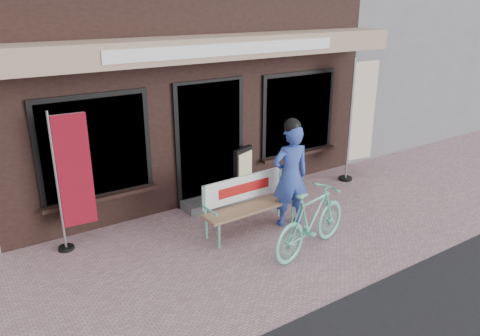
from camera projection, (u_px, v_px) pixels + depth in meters
ground at (278, 244)px, 7.01m from camera, size 70.00×70.00×0.00m
storefront at (137, 23)px, 9.88m from camera, size 7.00×6.77×6.00m
neighbor_right_near at (385, 21)px, 14.79m from camera, size 10.00×7.00×5.60m
bench at (248, 199)px, 7.32m from camera, size 1.61×0.46×0.87m
person at (290, 174)px, 7.36m from camera, size 0.68×0.52×1.77m
bicycle at (311, 220)px, 6.67m from camera, size 1.68×0.81×0.97m
nobori_red at (72, 179)px, 6.60m from camera, size 0.61×0.24×2.08m
nobori_cream at (360, 118)px, 9.19m from camera, size 0.73×0.30×2.45m
menu_stand at (243, 172)px, 8.54m from camera, size 0.47×0.26×0.95m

